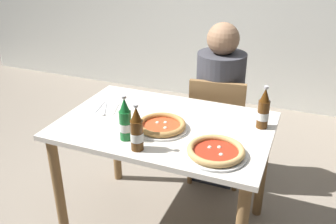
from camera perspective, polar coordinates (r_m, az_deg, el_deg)
The scene contains 10 objects.
ground_plane at distance 2.53m, azimuth -0.45°, elevation -17.01°, with size 8.00×8.00×0.00m, color gray.
dining_table_main at distance 2.16m, azimuth -0.50°, elevation -4.47°, with size 1.20×0.80×0.75m.
chair_behind_table at distance 2.70m, azimuth 7.64°, elevation -1.89°, with size 0.45×0.45×0.85m.
diner_seated at distance 2.70m, azimuth 7.87°, elevation 0.52°, with size 0.34×0.34×1.21m.
pizza_margherita_near at distance 2.03m, azimuth -1.00°, elevation -2.14°, with size 0.29×0.29×0.04m.
pizza_marinara_far at distance 1.81m, azimuth 7.42°, elevation -6.10°, with size 0.31×0.31×0.04m.
beer_bottle_left at distance 1.91m, azimuth -6.66°, elevation -1.44°, with size 0.07×0.07×0.25m.
beer_bottle_center at distance 2.08m, azimuth 14.61°, elevation 0.24°, with size 0.07×0.07×0.25m.
beer_bottle_right at distance 1.81m, azimuth -4.87°, elevation -2.95°, with size 0.07×0.07×0.25m.
napkin_with_cutlery at distance 2.31m, azimuth -10.20°, elevation 0.56°, with size 0.23×0.23×0.01m.
Camera 1 is at (0.72, -1.72, 1.72)m, focal length 39.23 mm.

